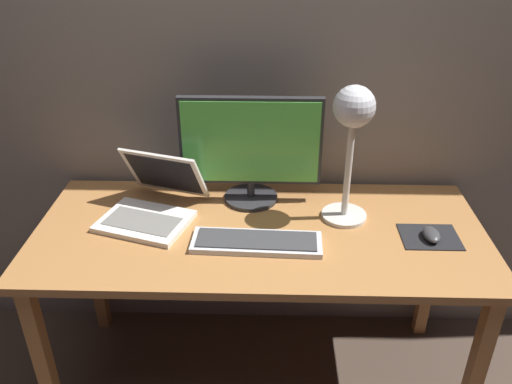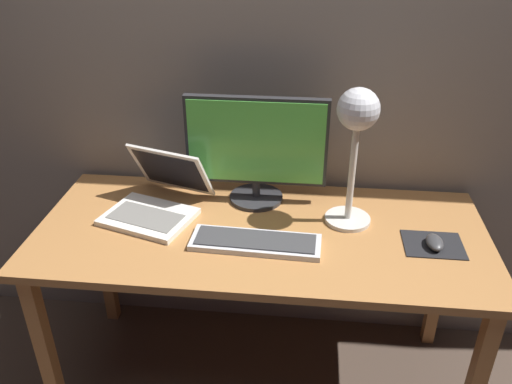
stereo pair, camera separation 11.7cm
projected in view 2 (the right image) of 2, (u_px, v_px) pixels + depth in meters
ground_plane at (260, 375)px, 2.22m from camera, size 4.80×4.80×0.00m
back_wall at (272, 44)px, 1.94m from camera, size 4.80×0.06×2.60m
desk at (261, 248)px, 1.90m from camera, size 1.60×0.70×0.74m
monitor at (256, 147)px, 1.94m from camera, size 0.53×0.21×0.42m
keyboard_main at (256, 242)px, 1.77m from camera, size 0.45×0.16×0.03m
laptop at (159, 194)px, 1.96m from camera, size 0.40×0.43×0.23m
desk_lamp at (357, 127)px, 1.73m from camera, size 0.16×0.16×0.50m
mousepad at (433, 245)px, 1.78m from camera, size 0.20×0.16×0.00m
mouse at (435, 242)px, 1.76m from camera, size 0.06×0.10×0.03m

